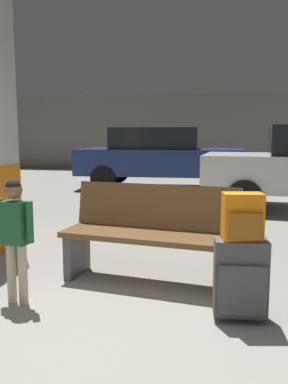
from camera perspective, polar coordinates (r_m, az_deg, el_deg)
name	(u,v)px	position (r m, az deg, el deg)	size (l,w,h in m)	color
ground_plane	(171,225)	(6.41, 3.83, -4.60)	(18.00, 18.00, 0.10)	gray
garage_back_wall	(208,133)	(15.08, 8.93, 8.18)	(18.00, 0.12, 2.80)	slate
bench	(150,234)	(3.79, 0.85, -5.91)	(1.65, 0.71, 0.89)	brown
suitcase	(240,278)	(3.12, 13.30, -11.58)	(0.40, 0.27, 0.60)	#4C4C51
backpack_bright	(243,217)	(3.00, 13.59, -3.45)	(0.31, 0.24, 0.34)	orange
child	(15,228)	(3.41, -17.54, -4.80)	(0.34, 0.22, 1.01)	beige
parked_car_far	(160,156)	(10.32, 2.19, 5.03)	(4.21, 2.02, 1.51)	navy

